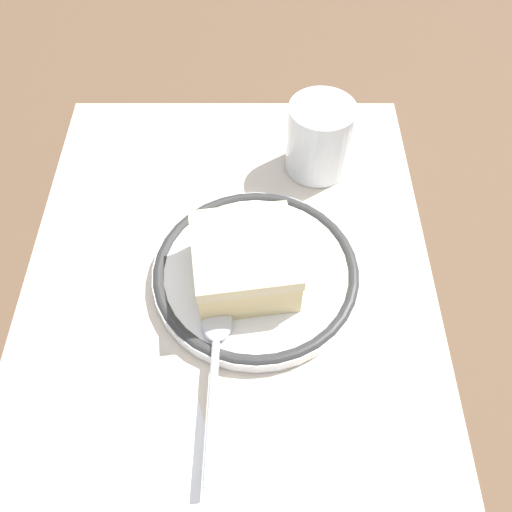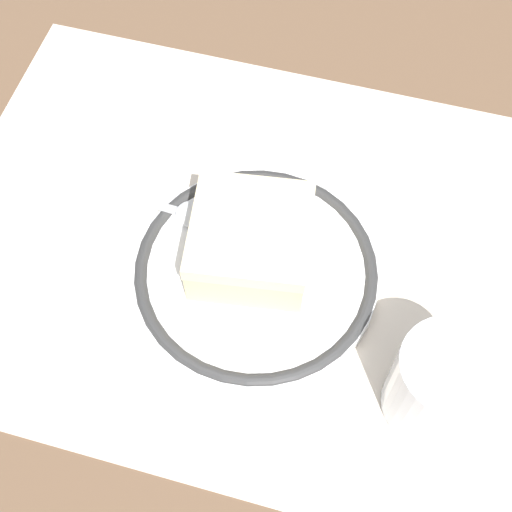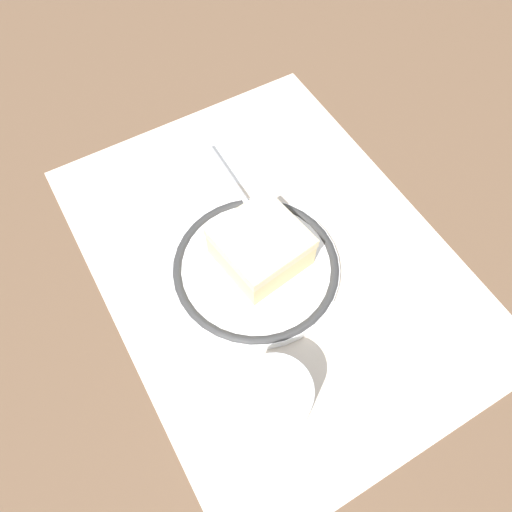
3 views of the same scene
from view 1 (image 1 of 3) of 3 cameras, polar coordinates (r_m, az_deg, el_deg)
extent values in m
plane|color=brown|center=(0.46, -2.87, -3.03)|extent=(2.40, 2.40, 0.00)
cube|color=beige|center=(0.46, -2.88, -2.98)|extent=(0.47, 0.35, 0.00)
cylinder|color=white|center=(0.46, 0.00, -1.87)|extent=(0.17, 0.17, 0.01)
torus|color=#333333|center=(0.46, 0.00, -1.65)|extent=(0.17, 0.17, 0.01)
cube|color=beige|center=(0.44, -1.19, -0.59)|extent=(0.09, 0.09, 0.03)
cube|color=beige|center=(0.42, -1.24, 1.08)|extent=(0.09, 0.09, 0.01)
ellipsoid|color=silver|center=(0.42, -4.09, -6.95)|extent=(0.03, 0.02, 0.01)
cylinder|color=silver|center=(0.40, -4.65, -15.70)|extent=(0.10, 0.01, 0.01)
cylinder|color=silver|center=(0.53, 6.63, 12.13)|extent=(0.06, 0.06, 0.07)
cylinder|color=brown|center=(0.54, 6.38, 10.23)|extent=(0.05, 0.05, 0.02)
cube|color=white|center=(0.41, -13.27, -19.59)|extent=(0.13, 0.14, 0.00)
camera|label=2|loc=(0.40, 62.71, 49.27)|focal=51.44mm
camera|label=3|loc=(0.50, 31.17, 60.28)|focal=35.56mm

